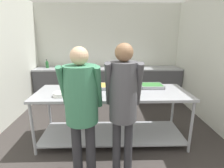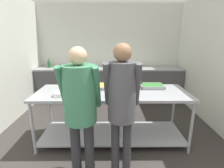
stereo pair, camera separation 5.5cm
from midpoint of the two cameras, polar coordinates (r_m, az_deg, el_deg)
name	(u,v)px [view 2 (the right image)]	position (r m, az deg, el deg)	size (l,w,h in m)	color
wall_rear	(110,51)	(5.22, -0.48, 10.60)	(4.17, 0.06, 2.65)	silver
back_counter	(110,83)	(5.00, -0.46, 0.24)	(4.01, 0.65, 0.90)	#4C4C51
serving_counter	(112,108)	(2.96, 0.55, -7.73)	(2.47, 0.87, 0.88)	#9EA0A8
plate_stack	(61,94)	(2.75, -15.88, -3.13)	(0.23, 0.23, 0.06)	white
broccoli_bowl	(78,93)	(2.68, -10.47, -3.05)	(0.23, 0.23, 0.11)	#B2B2B7
serving_tray_roast	(102,86)	(3.06, -2.79, -0.80)	(0.39, 0.34, 0.05)	#9EA0A8
sauce_pan	(127,85)	(3.11, 5.36, -0.19)	(0.42, 0.28, 0.08)	#9EA0A8
serving_tray_vegetables	(152,86)	(3.16, 13.36, -0.69)	(0.39, 0.31, 0.05)	#9EA0A8
guest_serving_left	(122,98)	(2.08, 4.00, -4.51)	(0.44, 0.35, 1.69)	#2D2D33
guest_serving_right	(80,101)	(2.12, -9.62, -5.52)	(0.49, 0.39, 1.65)	#2D2D33
water_bottle	(49,64)	(5.20, -19.62, 6.21)	(0.08, 0.08, 0.23)	#23602D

